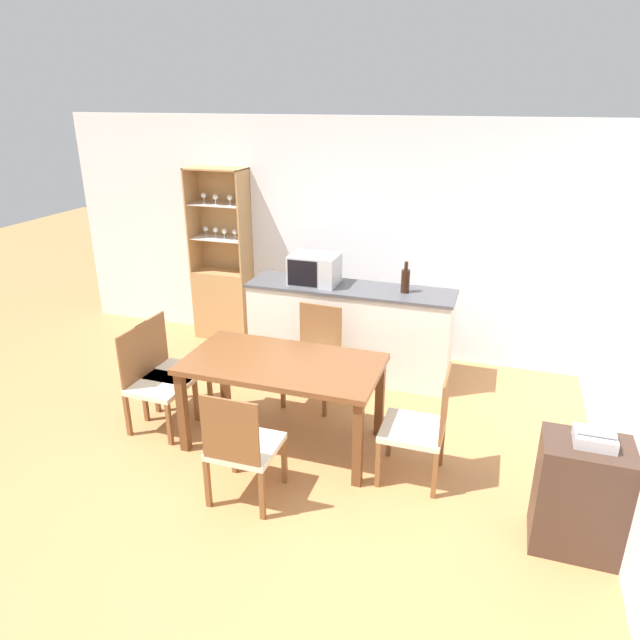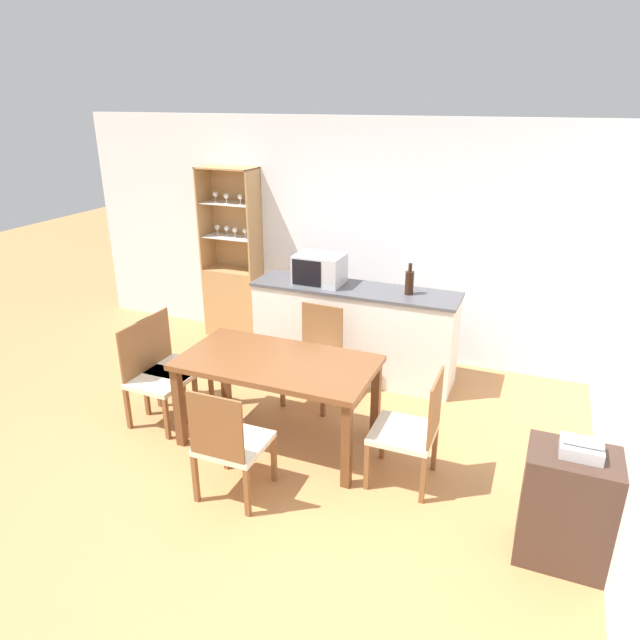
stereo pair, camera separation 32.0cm
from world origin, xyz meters
The scene contains 14 objects.
ground_plane centered at (0.00, 0.00, 0.00)m, with size 18.00×18.00×0.00m, color #B27A47.
wall_back centered at (0.00, 2.63, 1.27)m, with size 6.80×0.06×2.55m.
kitchen_counter centered at (0.23, 1.95, 0.48)m, with size 2.09×0.54×0.95m.
display_cabinet centered at (-1.46, 2.44, 0.59)m, with size 0.66×0.34×2.00m.
dining_table centered at (0.07, 0.52, 0.66)m, with size 1.58×0.85×0.75m.
dining_chair_side_left_far centered at (-1.07, 0.65, 0.44)m, with size 0.46×0.46×0.91m.
dining_chair_side_left_near centered at (-1.07, 0.39, 0.44)m, with size 0.47×0.47×0.91m.
dining_chair_head_near centered at (0.07, -0.25, 0.44)m, with size 0.46×0.46×0.91m.
dining_chair_head_far centered at (0.07, 1.29, 0.44)m, with size 0.48×0.48×0.91m.
dining_chair_side_right_near centered at (1.21, 0.39, 0.44)m, with size 0.46×0.46×0.91m.
microwave centered at (-0.14, 1.94, 1.10)m, with size 0.48×0.37×0.30m.
wine_bottle centered at (0.78, 1.95, 1.07)m, with size 0.08×0.08×0.31m.
side_cabinet centered at (2.28, 0.00, 0.38)m, with size 0.53×0.39×0.77m.
telephone centered at (2.31, 0.01, 0.81)m, with size 0.24×0.20×0.11m.
Camera 1 is at (1.65, -3.30, 2.73)m, focal length 32.00 mm.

